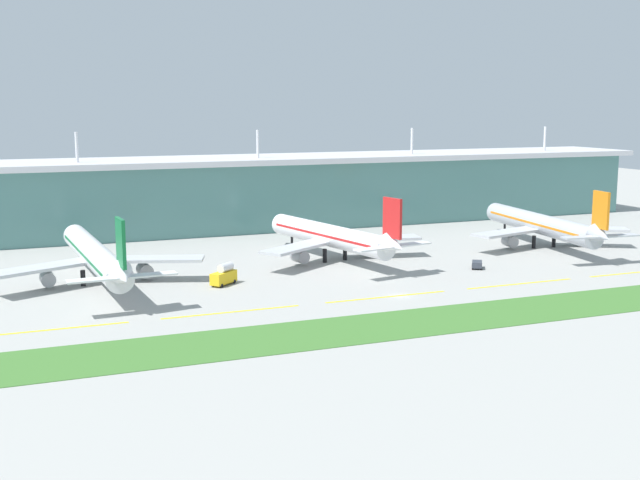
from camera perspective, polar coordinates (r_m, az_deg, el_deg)
ground_plane at (r=172.49m, az=5.67°, el=-3.98°), size 600.00×600.00×0.00m
terminal_building at (r=266.52m, az=-4.77°, el=3.43°), size 288.00×34.00×32.51m
airliner_near at (r=189.38m, az=-15.68°, el=-1.08°), size 48.73×70.48×18.90m
airliner_middle at (r=209.54m, az=0.85°, el=0.27°), size 47.81×59.45×18.90m
airliner_far at (r=238.44m, az=15.50°, el=1.06°), size 48.45×64.97×18.90m
taxiway_stripe_west at (r=154.12m, az=-18.62°, el=-6.07°), size 28.00×0.70×0.04m
taxiway_stripe_mid_west at (r=159.34m, az=-6.29°, el=-5.11°), size 28.00×0.70×0.04m
taxiway_stripe_centre at (r=171.28m, az=4.75°, el=-4.05°), size 28.00×0.70×0.04m
taxiway_stripe_mid_east at (r=188.67m, az=14.04°, el=-3.04°), size 28.00×0.70×0.04m
taxiway_stripe_east at (r=210.16m, az=21.58°, el=-2.15°), size 28.00×0.70×0.04m
grass_verge at (r=155.40m, az=9.13°, el=-5.55°), size 300.00×18.00×0.10m
fuel_truck at (r=182.95m, az=-6.84°, el=-2.49°), size 7.20×6.60×4.95m
pushback_tug at (r=203.63m, az=11.10°, el=-1.71°), size 4.37×5.00×1.85m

